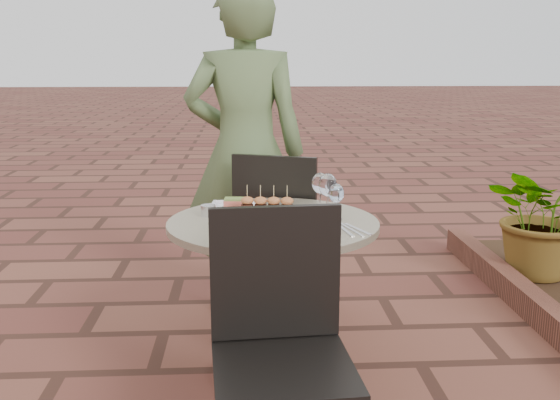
{
  "coord_description": "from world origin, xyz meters",
  "views": [
    {
      "loc": [
        0.02,
        -2.64,
        1.4
      ],
      "look_at": [
        0.17,
        -0.08,
        0.82
      ],
      "focal_mm": 40.0,
      "sensor_mm": 36.0,
      "label": 1
    }
  ],
  "objects": [
    {
      "name": "plate_sliders",
      "position": [
        0.11,
        -0.02,
        0.76
      ],
      "size": [
        0.24,
        0.24,
        0.14
      ],
      "rotation": [
        0.0,
        0.0,
        -0.11
      ],
      "color": "white",
      "rests_on": "cafe_table"
    },
    {
      "name": "diner",
      "position": [
        0.02,
        0.72,
        0.91
      ],
      "size": [
        0.69,
        0.48,
        1.81
      ],
      "primitive_type": "imported",
      "rotation": [
        0.0,
        0.0,
        3.07
      ],
      "color": "#4B5F34",
      "rests_on": "ground"
    },
    {
      "name": "plate_salmon",
      "position": [
        -0.03,
        0.1,
        0.75
      ],
      "size": [
        0.24,
        0.24,
        0.06
      ],
      "rotation": [
        0.0,
        0.0,
        -0.08
      ],
      "color": "white",
      "rests_on": "cafe_table"
    },
    {
      "name": "steel_ramekin",
      "position": [
        -0.14,
        0.02,
        0.75
      ],
      "size": [
        0.08,
        0.08,
        0.05
      ],
      "primitive_type": "cylinder",
      "rotation": [
        0.0,
        0.0,
        -0.3
      ],
      "color": "silver",
      "rests_on": "cafe_table"
    },
    {
      "name": "wine_glass_far",
      "position": [
        0.38,
        -0.02,
        0.86
      ],
      "size": [
        0.08,
        0.08,
        0.19
      ],
      "color": "white",
      "rests_on": "cafe_table"
    },
    {
      "name": "cutlery_set",
      "position": [
        0.44,
        -0.24,
        0.73
      ],
      "size": [
        0.16,
        0.24,
        0.0
      ],
      "primitive_type": null,
      "rotation": [
        0.0,
        0.0,
        0.32
      ],
      "color": "silver",
      "rests_on": "cafe_table"
    },
    {
      "name": "wine_glass_right",
      "position": [
        0.41,
        -0.07,
        0.84
      ],
      "size": [
        0.07,
        0.07,
        0.16
      ],
      "color": "white",
      "rests_on": "cafe_table"
    },
    {
      "name": "chair_far",
      "position": [
        0.2,
        0.53,
        0.55
      ],
      "size": [
        0.56,
        0.56,
        0.93
      ],
      "rotation": [
        0.0,
        0.0,
        2.8
      ],
      "color": "black",
      "rests_on": "ground"
    },
    {
      "name": "ground",
      "position": [
        0.0,
        0.0,
        0.0
      ],
      "size": [
        60.0,
        60.0,
        0.0
      ],
      "primitive_type": "plane",
      "color": "brown",
      "rests_on": "ground"
    },
    {
      "name": "wine_glass_mid",
      "position": [
        0.35,
        0.07,
        0.86
      ],
      "size": [
        0.08,
        0.08,
        0.18
      ],
      "color": "white",
      "rests_on": "cafe_table"
    },
    {
      "name": "potted_plant_a",
      "position": [
        1.88,
        1.04,
        0.46
      ],
      "size": [
        0.9,
        0.85,
        0.81
      ],
      "primitive_type": "imported",
      "rotation": [
        0.0,
        0.0,
        0.36
      ],
      "color": "#33662D",
      "rests_on": "mulch_bed"
    },
    {
      "name": "chair_near",
      "position": [
        0.13,
        -0.76,
        0.55
      ],
      "size": [
        0.47,
        0.47,
        0.93
      ],
      "rotation": [
        0.0,
        0.0,
        0.08
      ],
      "color": "black",
      "rests_on": "ground"
    },
    {
      "name": "plate_tuna",
      "position": [
        0.27,
        -0.22,
        0.74
      ],
      "size": [
        0.24,
        0.24,
        0.03
      ],
      "rotation": [
        0.0,
        0.0,
        0.1
      ],
      "color": "white",
      "rests_on": "cafe_table"
    },
    {
      "name": "cafe_table",
      "position": [
        0.14,
        -0.08,
        0.48
      ],
      "size": [
        0.9,
        0.9,
        0.73
      ],
      "color": "gray",
      "rests_on": "ground"
    },
    {
      "name": "planter_curb",
      "position": [
        1.6,
        0.3,
        0.07
      ],
      "size": [
        0.12,
        3.0,
        0.15
      ],
      "primitive_type": "cube",
      "color": "brown",
      "rests_on": "ground"
    }
  ]
}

